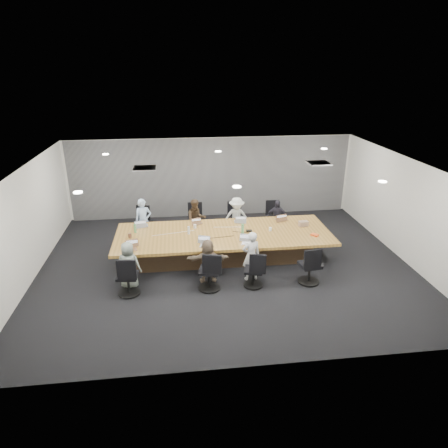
{
  "coord_description": "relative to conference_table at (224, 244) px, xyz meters",
  "views": [
    {
      "loc": [
        -1.23,
        -9.69,
        5.16
      ],
      "look_at": [
        0.0,
        0.4,
        1.05
      ],
      "focal_mm": 32.0,
      "sensor_mm": 36.0,
      "label": 1
    }
  ],
  "objects": [
    {
      "name": "chair_6",
      "position": [
        0.53,
        -1.7,
        -0.03
      ],
      "size": [
        0.61,
        0.61,
        0.75
      ],
      "primitive_type": null,
      "rotation": [
        0.0,
        0.0,
        -0.23
      ],
      "color": "black",
      "rests_on": "ground"
    },
    {
      "name": "curtain",
      "position": [
        0.0,
        3.42,
        1.0
      ],
      "size": [
        9.8,
        0.04,
        2.8
      ],
      "primitive_type": "cube",
      "color": "slate",
      "rests_on": "ground"
    },
    {
      "name": "person_6",
      "position": [
        0.53,
        -1.35,
        0.25
      ],
      "size": [
        0.53,
        0.4,
        1.31
      ],
      "primitive_type": "imported",
      "rotation": [
        0.0,
        0.0,
        3.35
      ],
      "color": "silver",
      "rests_on": "ground"
    },
    {
      "name": "wall_right",
      "position": [
        5.0,
        -0.5,
        1.0
      ],
      "size": [
        0.0,
        8.0,
        2.8
      ],
      "primitive_type": "cube",
      "rotation": [
        1.57,
        0.0,
        -1.57
      ],
      "color": "silver",
      "rests_on": "ground"
    },
    {
      "name": "chair_3",
      "position": [
        1.86,
        1.7,
        -0.01
      ],
      "size": [
        0.56,
        0.56,
        0.78
      ],
      "primitive_type": null,
      "rotation": [
        0.0,
        0.0,
        3.07
      ],
      "color": "black",
      "rests_on": "ground"
    },
    {
      "name": "person_4",
      "position": [
        -2.49,
        -1.35,
        0.2
      ],
      "size": [
        0.66,
        0.5,
        1.2
      ],
      "primitive_type": "imported",
      "rotation": [
        0.0,
        0.0,
        2.91
      ],
      "color": "gray",
      "rests_on": "ground"
    },
    {
      "name": "canvas_bag",
      "position": [
        2.38,
        0.24,
        0.41
      ],
      "size": [
        0.29,
        0.2,
        0.14
      ],
      "primitive_type": "cube",
      "rotation": [
        0.0,
        0.0,
        0.14
      ],
      "color": "#9F8168",
      "rests_on": "conference_table"
    },
    {
      "name": "cup_white_near",
      "position": [
        1.34,
        -0.0,
        0.39
      ],
      "size": [
        0.08,
        0.08,
        0.1
      ],
      "primitive_type": "cylinder",
      "rotation": [
        0.0,
        0.0,
        0.02
      ],
      "color": "white",
      "rests_on": "conference_table"
    },
    {
      "name": "chair_5",
      "position": [
        -0.56,
        -1.7,
        0.02
      ],
      "size": [
        0.69,
        0.69,
        0.84
      ],
      "primitive_type": null,
      "rotation": [
        0.0,
        0.0,
        -0.24
      ],
      "color": "black",
      "rests_on": "ground"
    },
    {
      "name": "laptop_4",
      "position": [
        -2.49,
        -0.8,
        0.35
      ],
      "size": [
        0.37,
        0.29,
        0.02
      ],
      "primitive_type": "cube",
      "rotation": [
        0.0,
        0.0,
        0.23
      ],
      "color": "#8C6647",
      "rests_on": "conference_table"
    },
    {
      "name": "cup_white_far",
      "position": [
        -0.78,
        0.46,
        0.39
      ],
      "size": [
        0.11,
        0.11,
        0.11
      ],
      "primitive_type": "cylinder",
      "rotation": [
        0.0,
        0.0,
        0.37
      ],
      "color": "white",
      "rests_on": "conference_table"
    },
    {
      "name": "mic_right",
      "position": [
        0.73,
        0.03,
        0.36
      ],
      "size": [
        0.18,
        0.13,
        0.03
      ],
      "primitive_type": "cube",
      "rotation": [
        0.0,
        0.0,
        -0.08
      ],
      "color": "black",
      "rests_on": "conference_table"
    },
    {
      "name": "conference_table",
      "position": [
        0.0,
        0.0,
        0.0
      ],
      "size": [
        6.0,
        2.2,
        0.74
      ],
      "color": "#453120",
      "rests_on": "ground"
    },
    {
      "name": "laptop_5",
      "position": [
        -0.56,
        -0.8,
        0.35
      ],
      "size": [
        0.37,
        0.29,
        0.02
      ],
      "primitive_type": "cube",
      "rotation": [
        0.0,
        0.0,
        -0.25
      ],
      "color": "#B2B2B7",
      "rests_on": "conference_table"
    },
    {
      "name": "chair_4",
      "position": [
        -2.49,
        -1.7,
        0.01
      ],
      "size": [
        0.61,
        0.61,
        0.82
      ],
      "primitive_type": null,
      "rotation": [
        0.0,
        0.0,
        -0.1
      ],
      "color": "black",
      "rests_on": "ground"
    },
    {
      "name": "chair_1",
      "position": [
        -0.69,
        1.7,
        0.02
      ],
      "size": [
        0.57,
        0.57,
        0.84
      ],
      "primitive_type": null,
      "rotation": [
        0.0,
        0.0,
        3.13
      ],
      "color": "black",
      "rests_on": "ground"
    },
    {
      "name": "person_0",
      "position": [
        -2.3,
        1.35,
        0.29
      ],
      "size": [
        0.55,
        0.41,
        1.38
      ],
      "primitive_type": "imported",
      "rotation": [
        0.0,
        0.0,
        6.45
      ],
      "color": "#A5C1E4",
      "rests_on": "ground"
    },
    {
      "name": "snack_packet",
      "position": [
        2.47,
        -0.5,
        0.36
      ],
      "size": [
        0.23,
        0.23,
        0.04
      ],
      "primitive_type": "cube",
      "rotation": [
        0.0,
        0.0,
        -0.79
      ],
      "color": "#F15218",
      "rests_on": "conference_table"
    },
    {
      "name": "chair_0",
      "position": [
        -2.3,
        1.7,
        -0.01
      ],
      "size": [
        0.61,
        0.61,
        0.78
      ],
      "primitive_type": null,
      "rotation": [
        0.0,
        0.0,
        2.97
      ],
      "color": "black",
      "rests_on": "ground"
    },
    {
      "name": "chair_2",
      "position": [
        0.57,
        1.7,
        0.0
      ],
      "size": [
        0.57,
        0.57,
        0.81
      ],
      "primitive_type": null,
      "rotation": [
        0.0,
        0.0,
        3.18
      ],
      "color": "black",
      "rests_on": "ground"
    },
    {
      "name": "laptop_1",
      "position": [
        -0.69,
        0.8,
        0.35
      ],
      "size": [
        0.33,
        0.26,
        0.02
      ],
      "primitive_type": "cube",
      "rotation": [
        0.0,
        0.0,
        3.38
      ],
      "color": "#8C6647",
      "rests_on": "conference_table"
    },
    {
      "name": "person_2",
      "position": [
        0.57,
        1.35,
        0.26
      ],
      "size": [
        0.86,
        0.51,
        1.31
      ],
      "primitive_type": "imported",
      "rotation": [
        0.0,
        0.0,
        6.25
      ],
      "color": "#B2B9B4",
      "rests_on": "ground"
    },
    {
      "name": "mug_brown",
      "position": [
        -2.58,
        0.01,
        0.4
      ],
      "size": [
        0.11,
        0.11,
        0.11
      ],
      "primitive_type": "cylinder",
      "rotation": [
        0.0,
        0.0,
        -0.25
      ],
      "color": "brown",
      "rests_on": "conference_table"
    },
    {
      "name": "bottle_green_left",
      "position": [
        -2.46,
        0.33,
        0.46
      ],
      "size": [
        0.08,
        0.08,
        0.25
      ],
      "primitive_type": "cylinder",
      "rotation": [
        0.0,
        0.0,
        0.1
      ],
      "color": "#58A264",
      "rests_on": "conference_table"
    },
    {
      "name": "laptop_6",
      "position": [
        0.53,
        -0.8,
        0.35
      ],
      "size": [
        0.33,
        0.26,
        0.02
      ],
      "primitive_type": "cube",
      "rotation": [
        0.0,
        0.0,
        -0.26
      ],
      "color": "#B2B2B7",
      "rests_on": "conference_table"
    },
    {
      "name": "person_3",
      "position": [
        1.86,
        1.35,
        0.19
      ],
      "size": [
        0.73,
        0.42,
        1.18
      ],
      "primitive_type": "imported",
      "rotation": [
        0.0,
        0.0,
        6.08
      ],
      "color": "#272630",
      "rests_on": "ground"
    },
    {
      "name": "laptop_2",
      "position": [
        0.57,
        0.8,
        0.35
      ],
      "size": [
        0.34,
        0.26,
        0.02
      ],
      "primitive_type": "cube",
      "rotation": [
        0.0,
        0.0,
        3.02
      ],
      "color": "#B2B2B7",
      "rests_on": "conference_table"
    },
    {
      "name": "mic_left",
      "position": [
        -0.59,
        -0.48,
        0.35
      ],
      "size": [
        0.17,
        0.14,
        0.03
      ],
      "primitive_type": "cube",
      "rotation": [
        0.0,
        0.0,
        -0.36
      ],
      "color": "black",
      "rests_on": "conference_table"
    },
    {
      "name": "floor",
      "position": [
        0.0,
        -0.5,
        -0.4
      ],
      "size": [
        10.0,
        8.0,
        0.0
      ],
      "primitive_type": "cube",
      "color": "black",
      "rests_on": "ground"
    },
    {
      "name": "wall_back",
      "position": [
        0.0,
        3.5,
        1.0
      ],
      "size": [
        10.0,
        0.0,
        2.8
      ],
      "primitive_type": "cube",
      "rotation": [
        1.57,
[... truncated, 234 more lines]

